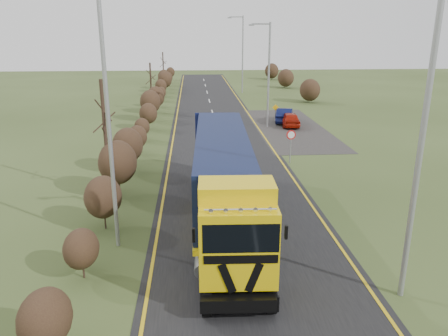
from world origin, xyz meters
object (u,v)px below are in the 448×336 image
car_blue_sedan (285,115)px  speed_sign (291,140)px  streetlight_near (418,132)px  car_red_hatchback (290,119)px  lorry (224,178)px

car_blue_sedan → speed_sign: bearing=95.0°
car_blue_sedan → streetlight_near: size_ratio=0.41×
speed_sign → streetlight_near: bearing=-89.0°
car_red_hatchback → car_blue_sedan: size_ratio=0.93×
lorry → speed_sign: 10.50m
car_red_hatchback → lorry: bearing=73.9°
speed_sign → car_red_hatchback: bearing=77.8°
car_red_hatchback → streetlight_near: streetlight_near is taller
car_red_hatchback → speed_sign: 11.68m
lorry → car_red_hatchback: size_ratio=3.74×
lorry → streetlight_near: 8.50m
streetlight_near → speed_sign: size_ratio=4.50×
lorry → car_blue_sedan: bearing=74.0°
lorry → streetlight_near: streetlight_near is taller
streetlight_near → speed_sign: bearing=91.0°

